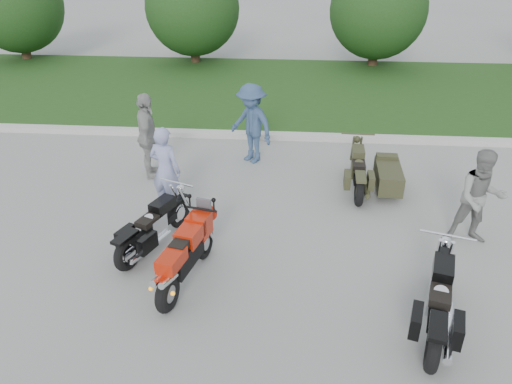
# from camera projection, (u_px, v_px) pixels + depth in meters

# --- Properties ---
(ground) EXTENTS (80.00, 80.00, 0.00)m
(ground) POSITION_uv_depth(u_px,v_px,m) (226.00, 279.00, 8.02)
(ground) COLOR #969691
(ground) RESTS_ON ground
(curb) EXTENTS (60.00, 0.30, 0.15)m
(curb) POSITION_uv_depth(u_px,v_px,m) (255.00, 135.00, 13.25)
(curb) COLOR #B7B5AC
(curb) RESTS_ON ground
(grass_strip) EXTENTS (60.00, 8.00, 0.14)m
(grass_strip) POSITION_uv_depth(u_px,v_px,m) (265.00, 90.00, 16.89)
(grass_strip) COLOR #27511B
(grass_strip) RESTS_ON ground
(tree_far_left) EXTENTS (3.60, 3.60, 4.00)m
(tree_far_left) POSITION_uv_depth(u_px,v_px,m) (16.00, 6.00, 19.50)
(tree_far_left) COLOR #3F2B1C
(tree_far_left) RESTS_ON ground
(tree_mid_left) EXTENTS (3.60, 3.60, 4.00)m
(tree_mid_left) POSITION_uv_depth(u_px,v_px,m) (193.00, 8.00, 19.02)
(tree_mid_left) COLOR #3F2B1C
(tree_mid_left) RESTS_ON ground
(tree_mid_right) EXTENTS (3.60, 3.60, 4.00)m
(tree_mid_right) POSITION_uv_depth(u_px,v_px,m) (378.00, 10.00, 18.54)
(tree_mid_right) COLOR #3F2B1C
(tree_mid_right) RESTS_ON ground
(sportbike_red) EXTENTS (0.66, 1.95, 0.94)m
(sportbike_red) POSITION_uv_depth(u_px,v_px,m) (185.00, 254.00, 7.68)
(sportbike_red) COLOR black
(sportbike_red) RESTS_ON ground
(cruiser_left) EXTENTS (0.91, 1.95, 0.79)m
(cruiser_left) POSITION_uv_depth(u_px,v_px,m) (152.00, 229.00, 8.59)
(cruiser_left) COLOR black
(cruiser_left) RESTS_ON ground
(cruiser_right) EXTENTS (0.77, 2.23, 0.88)m
(cruiser_right) POSITION_uv_depth(u_px,v_px,m) (438.00, 305.00, 6.82)
(cruiser_right) COLOR black
(cruiser_right) RESTS_ON ground
(cruiser_sidecar) EXTENTS (1.07, 2.11, 0.81)m
(cruiser_sidecar) POSITION_uv_depth(u_px,v_px,m) (376.00, 175.00, 10.49)
(cruiser_sidecar) COLOR black
(cruiser_sidecar) RESTS_ON ground
(person_stripe) EXTENTS (0.73, 0.59, 1.75)m
(person_stripe) POSITION_uv_depth(u_px,v_px,m) (166.00, 170.00, 9.56)
(person_stripe) COLOR #8C93BF
(person_stripe) RESTS_ON ground
(person_grey) EXTENTS (0.86, 0.67, 1.76)m
(person_grey) POSITION_uv_depth(u_px,v_px,m) (480.00, 198.00, 8.58)
(person_grey) COLOR gray
(person_grey) RESTS_ON ground
(person_denim) EXTENTS (1.38, 1.31, 1.88)m
(person_denim) POSITION_uv_depth(u_px,v_px,m) (251.00, 124.00, 11.58)
(person_denim) COLOR #334A6B
(person_denim) RESTS_ON ground
(person_back) EXTENTS (0.72, 1.20, 1.92)m
(person_back) POSITION_uv_depth(u_px,v_px,m) (148.00, 136.00, 10.83)
(person_back) COLOR #9A9894
(person_back) RESTS_ON ground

